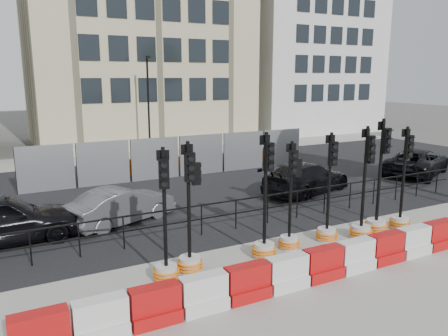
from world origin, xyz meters
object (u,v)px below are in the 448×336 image
traffic_signal_d (290,224)px  car_c (306,178)px  traffic_signal_h (401,209)px  traffic_signal_a (166,255)px

traffic_signal_d → car_c: bearing=58.9°
traffic_signal_h → car_c: bearing=99.3°
traffic_signal_a → traffic_signal_h: traffic_signal_h is taller
traffic_signal_a → car_c: 9.39m
traffic_signal_d → traffic_signal_a: bearing=-165.1°
traffic_signal_a → traffic_signal_d: size_ratio=1.05×
traffic_signal_h → traffic_signal_a: bearing=-169.6°
traffic_signal_h → car_c: size_ratio=0.68×
traffic_signal_d → traffic_signal_h: traffic_signal_h is taller
traffic_signal_a → car_c: (8.01, 4.91, -0.02)m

